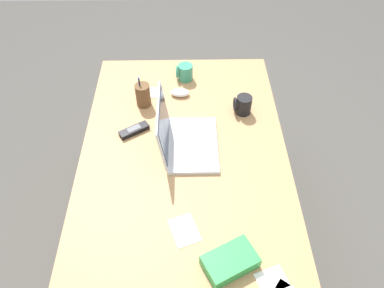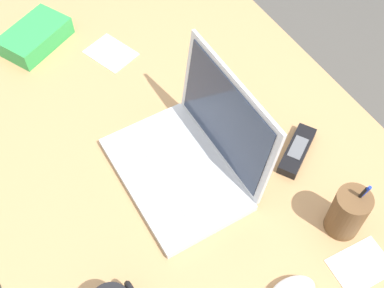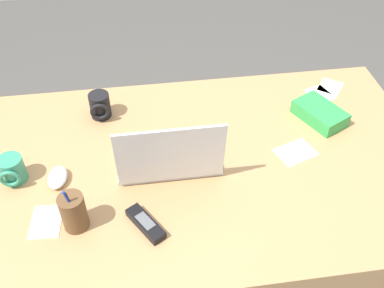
{
  "view_description": "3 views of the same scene",
  "coord_description": "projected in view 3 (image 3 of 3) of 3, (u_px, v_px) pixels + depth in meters",
  "views": [
    {
      "loc": [
        -1.03,
        -0.02,
        2.03
      ],
      "look_at": [
        0.04,
        -0.04,
        0.85
      ],
      "focal_mm": 34.96,
      "sensor_mm": 36.0,
      "label": 1
    },
    {
      "loc": [
        0.64,
        -0.31,
        1.71
      ],
      "look_at": [
        0.1,
        0.01,
        0.83
      ],
      "focal_mm": 46.04,
      "sensor_mm": 36.0,
      "label": 2
    },
    {
      "loc": [
        0.18,
        1.02,
        1.81
      ],
      "look_at": [
        0.04,
        0.02,
        0.86
      ],
      "focal_mm": 41.73,
      "sensor_mm": 36.0,
      "label": 3
    }
  ],
  "objects": [
    {
      "name": "paper_note_near_laptop",
      "position": [
        330.0,
        87.0,
        1.79
      ],
      "size": [
        0.13,
        0.13,
        0.0
      ],
      "primitive_type": "cube",
      "rotation": [
        0.0,
        0.0,
        -0.65
      ],
      "color": "white",
      "rests_on": "desk"
    },
    {
      "name": "paper_note_right",
      "position": [
        46.0,
        222.0,
        1.3
      ],
      "size": [
        0.09,
        0.12,
        0.0
      ],
      "primitive_type": "cube",
      "rotation": [
        0.0,
        0.0,
        -0.06
      ],
      "color": "white",
      "rests_on": "desk"
    },
    {
      "name": "cordless_phone",
      "position": [
        146.0,
        224.0,
        1.28
      ],
      "size": [
        0.11,
        0.14,
        0.03
      ],
      "color": "black",
      "rests_on": "desk"
    },
    {
      "name": "snack_bag",
      "position": [
        320.0,
        113.0,
        1.62
      ],
      "size": [
        0.18,
        0.22,
        0.05
      ],
      "primitive_type": "cube",
      "rotation": [
        0.0,
        0.0,
        0.47
      ],
      "color": "green",
      "rests_on": "desk"
    },
    {
      "name": "paper_note_left",
      "position": [
        296.0,
        153.0,
        1.51
      ],
      "size": [
        0.15,
        0.13,
        0.0
      ],
      "primitive_type": "cube",
      "rotation": [
        0.0,
        0.0,
        0.35
      ],
      "color": "white",
      "rests_on": "desk"
    },
    {
      "name": "pen_holder",
      "position": [
        74.0,
        212.0,
        1.25
      ],
      "size": [
        0.07,
        0.07,
        0.16
      ],
      "color": "brown",
      "rests_on": "desk"
    },
    {
      "name": "paper_note_front",
      "position": [
        320.0,
        94.0,
        1.75
      ],
      "size": [
        0.11,
        0.12,
        0.0
      ],
      "primitive_type": "cube",
      "rotation": [
        0.0,
        0.0,
        0.33
      ],
      "color": "white",
      "rests_on": "desk"
    },
    {
      "name": "coffee_mug_tall",
      "position": [
        100.0,
        106.0,
        1.62
      ],
      "size": [
        0.07,
        0.09,
        0.09
      ],
      "color": "black",
      "rests_on": "desk"
    },
    {
      "name": "computer_mouse",
      "position": [
        58.0,
        177.0,
        1.41
      ],
      "size": [
        0.07,
        0.1,
        0.03
      ],
      "primitive_type": "ellipsoid",
      "rotation": [
        0.0,
        0.0,
        -0.09
      ],
      "color": "white",
      "rests_on": "desk"
    },
    {
      "name": "ground_plane",
      "position": [
        199.0,
        280.0,
        2.0
      ],
      "size": [
        6.0,
        6.0,
        0.0
      ],
      "primitive_type": "plane",
      "color": "#4C4944"
    },
    {
      "name": "desk",
      "position": [
        201.0,
        230.0,
        1.74
      ],
      "size": [
        1.55,
        0.93,
        0.75
      ],
      "primitive_type": "cube",
      "color": "tan",
      "rests_on": "ground"
    },
    {
      "name": "coffee_mug_white",
      "position": [
        12.0,
        170.0,
        1.39
      ],
      "size": [
        0.08,
        0.09,
        0.09
      ],
      "color": "#338C6B",
      "rests_on": "desk"
    },
    {
      "name": "laptop",
      "position": [
        169.0,
        155.0,
        1.43
      ],
      "size": [
        0.34,
        0.26,
        0.25
      ],
      "color": "silver",
      "rests_on": "desk"
    }
  ]
}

